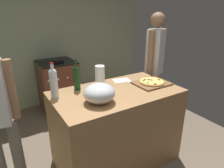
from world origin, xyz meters
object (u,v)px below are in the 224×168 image
person_in_red (154,64)px  mixing_bowl (99,93)px  wine_bottle_dark (77,77)px  stove (58,86)px  pizza (152,82)px  paper_towel_roll (100,78)px  wine_bottle_amber (54,82)px

person_in_red → mixing_bowl: bearing=-155.7°
wine_bottle_dark → stove: bearing=82.6°
pizza → wine_bottle_dark: 0.88m
paper_towel_roll → stove: bearing=91.5°
mixing_bowl → wine_bottle_amber: 0.48m
person_in_red → stove: bearing=130.6°
pizza → mixing_bowl: (-0.76, -0.10, 0.06)m
paper_towel_roll → pizza: bearing=-18.1°
stove → paper_towel_roll: bearing=-88.5°
pizza → wine_bottle_amber: 1.12m
stove → pizza: bearing=-69.9°
person_in_red → wine_bottle_amber: bearing=-172.2°
wine_bottle_dark → person_in_red: person_in_red is taller
pizza → stove: size_ratio=0.31×
pizza → paper_towel_roll: size_ratio=1.09×
pizza → paper_towel_roll: (-0.59, 0.19, 0.10)m
mixing_bowl → paper_towel_roll: 0.34m
paper_towel_roll → wine_bottle_amber: wine_bottle_amber is taller
wine_bottle_amber → stove: (0.45, 1.49, -0.63)m
mixing_bowl → stove: size_ratio=0.32×
stove → person_in_red: bearing=-49.4°
pizza → paper_towel_roll: paper_towel_roll is taller
wine_bottle_amber → person_in_red: (1.55, 0.21, -0.08)m
stove → wine_bottle_amber: bearing=-106.9°
paper_towel_roll → person_in_red: (1.05, 0.26, -0.05)m
mixing_bowl → wine_bottle_dark: bearing=98.3°
pizza → person_in_red: size_ratio=0.17×
paper_towel_roll → stove: paper_towel_roll is taller
paper_towel_roll → wine_bottle_dark: (-0.23, 0.11, 0.02)m
wine_bottle_amber → person_in_red: 1.56m
wine_bottle_amber → paper_towel_roll: bearing=-5.4°
pizza → wine_bottle_dark: (-0.82, 0.31, 0.12)m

